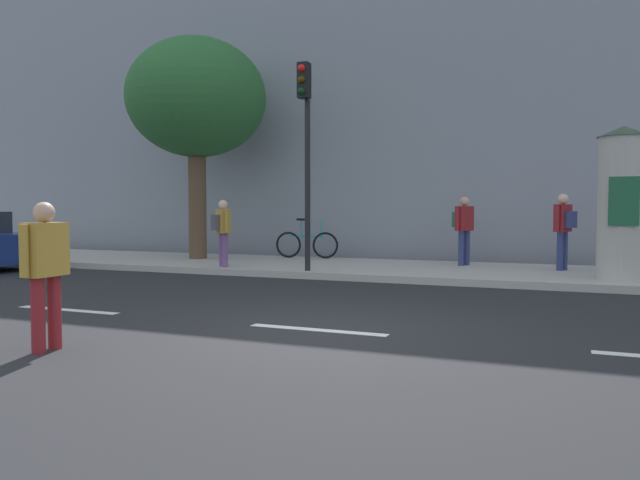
# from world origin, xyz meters

# --- Properties ---
(ground_plane) EXTENTS (80.00, 80.00, 0.00)m
(ground_plane) POSITION_xyz_m (0.00, 0.00, 0.00)
(ground_plane) COLOR #232326
(sidewalk_curb) EXTENTS (36.00, 4.00, 0.15)m
(sidewalk_curb) POSITION_xyz_m (0.00, 7.00, 0.07)
(sidewalk_curb) COLOR #B2ADA3
(sidewalk_curb) RESTS_ON ground_plane
(lane_markings) EXTENTS (25.80, 0.16, 0.01)m
(lane_markings) POSITION_xyz_m (0.00, 0.00, 0.00)
(lane_markings) COLOR silver
(lane_markings) RESTS_ON ground_plane
(building_backdrop) EXTENTS (36.00, 5.00, 11.93)m
(building_backdrop) POSITION_xyz_m (0.00, 12.00, 5.96)
(building_backdrop) COLOR gray
(building_backdrop) RESTS_ON ground_plane
(traffic_light) EXTENTS (0.24, 0.45, 4.46)m
(traffic_light) POSITION_xyz_m (-2.44, 5.24, 3.14)
(traffic_light) COLOR black
(traffic_light) RESTS_ON sidewalk_curb
(poster_column) EXTENTS (0.95, 0.95, 2.91)m
(poster_column) POSITION_xyz_m (3.77, 5.97, 1.62)
(poster_column) COLOR #B2ADA3
(poster_column) RESTS_ON sidewalk_curb
(street_tree) EXTENTS (3.75, 3.75, 5.94)m
(street_tree) POSITION_xyz_m (-6.53, 7.28, 4.46)
(street_tree) COLOR brown
(street_tree) RESTS_ON sidewalk_curb
(pedestrian_in_red_top) EXTENTS (0.25, 0.63, 1.57)m
(pedestrian_in_red_top) POSITION_xyz_m (-2.22, -2.11, 0.92)
(pedestrian_in_red_top) COLOR maroon
(pedestrian_in_red_top) RESTS_ON ground_plane
(pedestrian_in_light_jacket) EXTENTS (0.52, 0.52, 1.55)m
(pedestrian_in_light_jacket) POSITION_xyz_m (-4.63, 5.42, 1.07)
(pedestrian_in_light_jacket) COLOR #724C84
(pedestrian_in_light_jacket) RESTS_ON sidewalk_curb
(pedestrian_near_pole) EXTENTS (0.50, 0.55, 1.64)m
(pedestrian_near_pole) POSITION_xyz_m (0.51, 7.92, 1.12)
(pedestrian_near_pole) COLOR navy
(pedestrian_near_pole) RESTS_ON sidewalk_curb
(pedestrian_in_dark_shirt) EXTENTS (0.49, 0.52, 1.68)m
(pedestrian_in_dark_shirt) POSITION_xyz_m (2.74, 7.50, 1.15)
(pedestrian_in_dark_shirt) COLOR navy
(pedestrian_in_dark_shirt) RESTS_ON sidewalk_curb
(bicycle_upright) EXTENTS (1.76, 0.31, 1.09)m
(bicycle_upright) POSITION_xyz_m (-3.81, 8.49, 0.54)
(bicycle_upright) COLOR black
(bicycle_upright) RESTS_ON sidewalk_curb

